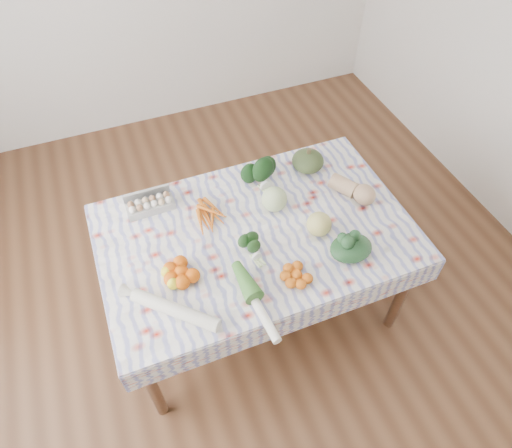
{
  "coord_description": "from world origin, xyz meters",
  "views": [
    {
      "loc": [
        -0.57,
        -1.45,
        2.64
      ],
      "look_at": [
        0.0,
        0.0,
        0.82
      ],
      "focal_mm": 32.0,
      "sensor_mm": 36.0,
      "label": 1
    }
  ],
  "objects_px": {
    "butternut_squash": "(353,188)",
    "grapefruit": "(319,224)",
    "cabbage": "(274,199)",
    "kabocha_squash": "(308,161)",
    "dining_table": "(256,241)",
    "egg_carton": "(150,205)"
  },
  "relations": [
    {
      "from": "butternut_squash",
      "to": "grapefruit",
      "type": "relative_size",
      "value": 2.0
    },
    {
      "from": "kabocha_squash",
      "to": "grapefruit",
      "type": "distance_m",
      "value": 0.5
    },
    {
      "from": "cabbage",
      "to": "grapefruit",
      "type": "xyz_separation_m",
      "value": [
        0.15,
        -0.25,
        -0.0
      ]
    },
    {
      "from": "butternut_squash",
      "to": "grapefruit",
      "type": "distance_m",
      "value": 0.35
    },
    {
      "from": "egg_carton",
      "to": "kabocha_squash",
      "type": "distance_m",
      "value": 0.95
    },
    {
      "from": "kabocha_squash",
      "to": "cabbage",
      "type": "xyz_separation_m",
      "value": [
        -0.31,
        -0.22,
        0.01
      ]
    },
    {
      "from": "kabocha_squash",
      "to": "grapefruit",
      "type": "xyz_separation_m",
      "value": [
        -0.16,
        -0.47,
        0.0
      ]
    },
    {
      "from": "kabocha_squash",
      "to": "grapefruit",
      "type": "height_order",
      "value": "grapefruit"
    },
    {
      "from": "dining_table",
      "to": "egg_carton",
      "type": "bearing_deg",
      "value": 143.57
    },
    {
      "from": "dining_table",
      "to": "grapefruit",
      "type": "relative_size",
      "value": 12.12
    },
    {
      "from": "grapefruit",
      "to": "egg_carton",
      "type": "bearing_deg",
      "value": 148.38
    },
    {
      "from": "butternut_squash",
      "to": "grapefruit",
      "type": "xyz_separation_m",
      "value": [
        -0.3,
        -0.17,
        0.0
      ]
    },
    {
      "from": "dining_table",
      "to": "egg_carton",
      "type": "relative_size",
      "value": 6.11
    },
    {
      "from": "kabocha_squash",
      "to": "egg_carton",
      "type": "bearing_deg",
      "value": 179.13
    },
    {
      "from": "cabbage",
      "to": "grapefruit",
      "type": "relative_size",
      "value": 1.07
    },
    {
      "from": "cabbage",
      "to": "butternut_squash",
      "type": "height_order",
      "value": "cabbage"
    },
    {
      "from": "egg_carton",
      "to": "grapefruit",
      "type": "height_order",
      "value": "grapefruit"
    },
    {
      "from": "egg_carton",
      "to": "grapefruit",
      "type": "xyz_separation_m",
      "value": [
        0.79,
        -0.49,
        0.03
      ]
    },
    {
      "from": "butternut_squash",
      "to": "cabbage",
      "type": "bearing_deg",
      "value": 139.83
    },
    {
      "from": "grapefruit",
      "to": "butternut_squash",
      "type": "bearing_deg",
      "value": 29.43
    },
    {
      "from": "kabocha_squash",
      "to": "butternut_squash",
      "type": "bearing_deg",
      "value": -65.2
    },
    {
      "from": "grapefruit",
      "to": "dining_table",
      "type": "bearing_deg",
      "value": 157.19
    }
  ]
}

